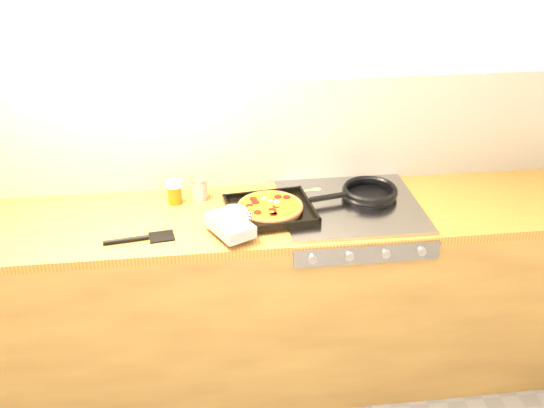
{
  "coord_description": "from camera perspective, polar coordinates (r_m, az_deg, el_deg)",
  "views": [
    {
      "loc": [
        -0.2,
        -1.31,
        2.22
      ],
      "look_at": [
        0.1,
        1.08,
        0.95
      ],
      "focal_mm": 42.0,
      "sensor_mm": 36.0,
      "label": 1
    }
  ],
  "objects": [
    {
      "name": "room_shell",
      "position": [
        2.91,
        -2.73,
        6.2
      ],
      "size": [
        3.2,
        3.2,
        3.2
      ],
      "color": "white",
      "rests_on": "ground"
    },
    {
      "name": "counter_run",
      "position": [
        3.0,
        -1.96,
        -8.41
      ],
      "size": [
        3.2,
        0.62,
        0.9
      ],
      "color": "olive",
      "rests_on": "ground"
    },
    {
      "name": "stovetop",
      "position": [
        2.82,
        7.02,
        -0.2
      ],
      "size": [
        0.6,
        0.56,
        0.02
      ],
      "primitive_type": "cube",
      "color": "#9A999E",
      "rests_on": "counter_run"
    },
    {
      "name": "pizza_on_tray",
      "position": [
        2.68,
        -1.21,
        -0.71
      ],
      "size": [
        0.49,
        0.46,
        0.06
      ],
      "color": "black",
      "rests_on": "stovetop"
    },
    {
      "name": "frying_pan",
      "position": [
        2.88,
        8.65,
        1.03
      ],
      "size": [
        0.43,
        0.29,
        0.04
      ],
      "color": "black",
      "rests_on": "stovetop"
    },
    {
      "name": "tomato_can",
      "position": [
        2.87,
        -6.49,
        1.3
      ],
      "size": [
        0.07,
        0.07,
        0.1
      ],
      "color": "#B00E19",
      "rests_on": "counter_run"
    },
    {
      "name": "juice_glass",
      "position": [
        2.84,
        -8.75,
        1.09
      ],
      "size": [
        0.07,
        0.07,
        0.11
      ],
      "color": "#D94F0C",
      "rests_on": "counter_run"
    },
    {
      "name": "wooden_spoon",
      "position": [
        2.91,
        2.31,
        1.01
      ],
      "size": [
        0.3,
        0.08,
        0.02
      ],
      "color": "#A28245",
      "rests_on": "counter_run"
    },
    {
      "name": "black_spatula",
      "position": [
        2.61,
        -11.67,
        -3.05
      ],
      "size": [
        0.29,
        0.1,
        0.02
      ],
      "color": "black",
      "rests_on": "counter_run"
    }
  ]
}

